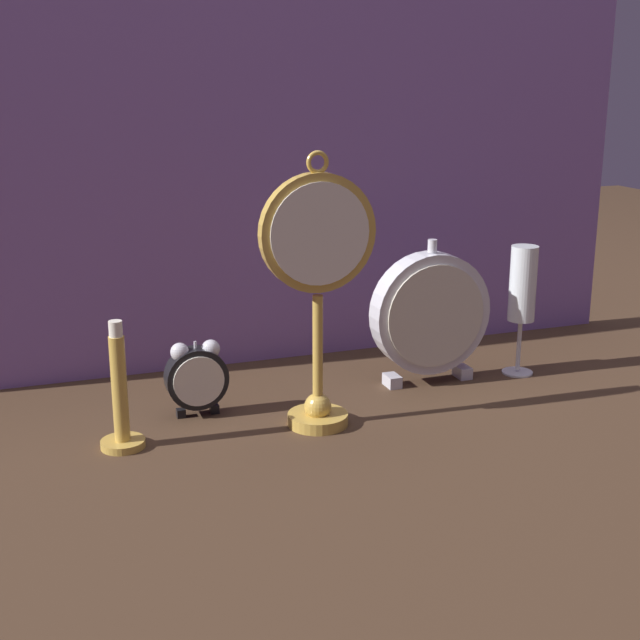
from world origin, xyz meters
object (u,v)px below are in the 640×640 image
object	(u,v)px
alarm_clock_twin_bell	(196,375)
mantel_clock_silver	(430,314)
pocket_watch_on_stand	(318,282)
brass_candlestick	(121,405)
champagne_flute	(522,292)

from	to	relation	value
alarm_clock_twin_bell	mantel_clock_silver	distance (m)	0.37
alarm_clock_twin_bell	mantel_clock_silver	bearing A→B (deg)	2.09
pocket_watch_on_stand	alarm_clock_twin_bell	bearing A→B (deg)	148.61
alarm_clock_twin_bell	brass_candlestick	bearing A→B (deg)	-146.75
champagne_flute	brass_candlestick	bearing A→B (deg)	-173.07
pocket_watch_on_stand	mantel_clock_silver	world-z (taller)	pocket_watch_on_stand
mantel_clock_silver	champagne_flute	xyz separation A→B (m)	(0.15, -0.01, 0.02)
brass_candlestick	mantel_clock_silver	bearing A→B (deg)	10.41
pocket_watch_on_stand	brass_candlestick	world-z (taller)	pocket_watch_on_stand
champagne_flute	mantel_clock_silver	bearing A→B (deg)	175.75
pocket_watch_on_stand	mantel_clock_silver	xyz separation A→B (m)	(0.22, 0.10, -0.09)
pocket_watch_on_stand	champagne_flute	world-z (taller)	pocket_watch_on_stand
champagne_flute	brass_candlestick	xyz separation A→B (m)	(-0.63, -0.08, -0.07)
pocket_watch_on_stand	alarm_clock_twin_bell	xyz separation A→B (m)	(-0.15, 0.09, -0.14)
pocket_watch_on_stand	brass_candlestick	distance (m)	0.30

